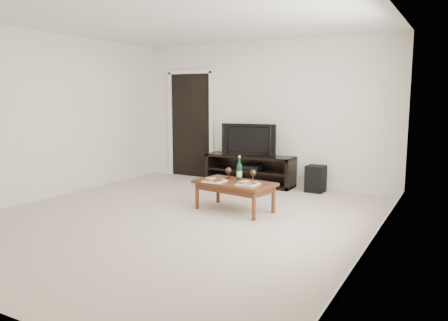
% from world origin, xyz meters
% --- Properties ---
extents(floor, '(5.50, 5.50, 0.00)m').
position_xyz_m(floor, '(0.00, 0.00, 0.00)').
color(floor, beige).
rests_on(floor, ground).
extents(back_wall, '(5.00, 0.04, 2.60)m').
position_xyz_m(back_wall, '(0.00, 2.77, 1.30)').
color(back_wall, white).
rests_on(back_wall, ground).
extents(ceiling, '(5.00, 5.50, 0.04)m').
position_xyz_m(ceiling, '(0.00, 0.00, 2.62)').
color(ceiling, white).
rests_on(ceiling, back_wall).
extents(doorway, '(0.90, 0.02, 2.05)m').
position_xyz_m(doorway, '(-1.55, 2.73, 1.02)').
color(doorway, black).
rests_on(doorway, ground).
extents(media_console, '(1.64, 0.45, 0.55)m').
position_xyz_m(media_console, '(-0.11, 2.50, 0.28)').
color(media_console, black).
rests_on(media_console, ground).
extents(television, '(1.01, 0.29, 0.58)m').
position_xyz_m(television, '(-0.11, 2.50, 0.84)').
color(television, black).
rests_on(television, media_console).
extents(av_receiver, '(0.43, 0.34, 0.08)m').
position_xyz_m(av_receiver, '(-0.12, 2.48, 0.33)').
color(av_receiver, black).
rests_on(av_receiver, media_console).
extents(subwoofer, '(0.31, 0.31, 0.45)m').
position_xyz_m(subwoofer, '(1.13, 2.49, 0.23)').
color(subwoofer, black).
rests_on(subwoofer, ground).
extents(coffee_table, '(1.19, 0.77, 0.42)m').
position_xyz_m(coffee_table, '(0.50, 0.72, 0.21)').
color(coffee_table, '#572F18').
rests_on(coffee_table, ground).
extents(plate_left, '(0.27, 0.27, 0.07)m').
position_xyz_m(plate_left, '(0.25, 0.58, 0.45)').
color(plate_left, white).
rests_on(plate_left, coffee_table).
extents(plate_right, '(0.27, 0.27, 0.07)m').
position_xyz_m(plate_right, '(0.75, 0.62, 0.45)').
color(plate_right, white).
rests_on(plate_right, coffee_table).
extents(wine_bottle, '(0.07, 0.07, 0.35)m').
position_xyz_m(wine_bottle, '(0.49, 0.89, 0.59)').
color(wine_bottle, '#0D321C').
rests_on(wine_bottle, coffee_table).
extents(goblet_left, '(0.09, 0.09, 0.17)m').
position_xyz_m(goblet_left, '(0.32, 0.87, 0.51)').
color(goblet_left, '#3B2920').
rests_on(goblet_left, coffee_table).
extents(goblet_right, '(0.09, 0.09, 0.17)m').
position_xyz_m(goblet_right, '(0.71, 0.87, 0.51)').
color(goblet_right, '#3B2920').
rests_on(goblet_right, coffee_table).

